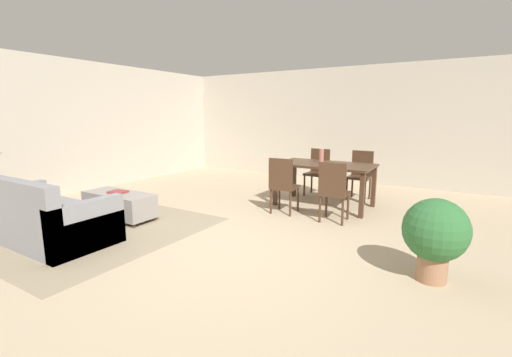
{
  "coord_description": "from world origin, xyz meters",
  "views": [
    {
      "loc": [
        2.43,
        -3.26,
        1.6
      ],
      "look_at": [
        -0.4,
        1.38,
        0.59
      ],
      "focal_mm": 24.19,
      "sensor_mm": 36.0,
      "label": 1
    }
  ],
  "objects_px": {
    "dining_chair_far_left": "(318,169)",
    "dining_chair_far_right": "(361,172)",
    "couch": "(42,218)",
    "dining_chair_near_right": "(333,189)",
    "vase_centerpiece": "(321,156)",
    "potted_plant": "(435,233)",
    "ottoman_table": "(119,204)",
    "book_on_ottoman": "(118,192)",
    "dining_chair_near_left": "(283,183)",
    "dining_table": "(325,169)"
  },
  "relations": [
    {
      "from": "book_on_ottoman",
      "to": "potted_plant",
      "type": "xyz_separation_m",
      "value": [
        4.33,
        0.27,
        0.06
      ]
    },
    {
      "from": "dining_chair_near_left",
      "to": "vase_centerpiece",
      "type": "distance_m",
      "value": 0.99
    },
    {
      "from": "dining_chair_near_right",
      "to": "dining_chair_far_right",
      "type": "distance_m",
      "value": 1.7
    },
    {
      "from": "dining_chair_far_left",
      "to": "vase_centerpiece",
      "type": "xyz_separation_m",
      "value": [
        0.34,
        -0.74,
        0.36
      ]
    },
    {
      "from": "dining_chair_near_left",
      "to": "dining_chair_far_left",
      "type": "xyz_separation_m",
      "value": [
        -0.03,
        1.61,
        0.0
      ]
    },
    {
      "from": "ottoman_table",
      "to": "potted_plant",
      "type": "height_order",
      "value": "potted_plant"
    },
    {
      "from": "dining_table",
      "to": "vase_centerpiece",
      "type": "bearing_deg",
      "value": 149.99
    },
    {
      "from": "dining_chair_far_left",
      "to": "dining_chair_far_right",
      "type": "xyz_separation_m",
      "value": [
        0.83,
        0.06,
        0.0
      ]
    },
    {
      "from": "ottoman_table",
      "to": "vase_centerpiece",
      "type": "height_order",
      "value": "vase_centerpiece"
    },
    {
      "from": "vase_centerpiece",
      "to": "potted_plant",
      "type": "distance_m",
      "value": 2.97
    },
    {
      "from": "couch",
      "to": "book_on_ottoman",
      "type": "bearing_deg",
      "value": 86.21
    },
    {
      "from": "dining_chair_near_left",
      "to": "ottoman_table",
      "type": "bearing_deg",
      "value": -142.6
    },
    {
      "from": "dining_chair_near_right",
      "to": "ottoman_table",
      "type": "bearing_deg",
      "value": -152.08
    },
    {
      "from": "dining_chair_far_left",
      "to": "potted_plant",
      "type": "bearing_deg",
      "value": -51.35
    },
    {
      "from": "dining_chair_near_left",
      "to": "book_on_ottoman",
      "type": "xyz_separation_m",
      "value": [
        -2.03,
        -1.58,
        -0.09
      ]
    },
    {
      "from": "dining_chair_near_right",
      "to": "dining_chair_far_left",
      "type": "height_order",
      "value": "same"
    },
    {
      "from": "dining_chair_far_left",
      "to": "book_on_ottoman",
      "type": "relative_size",
      "value": 3.54
    },
    {
      "from": "dining_table",
      "to": "dining_chair_near_left",
      "type": "bearing_deg",
      "value": -115.92
    },
    {
      "from": "dining_table",
      "to": "potted_plant",
      "type": "relative_size",
      "value": 2.01
    },
    {
      "from": "dining_chair_near_left",
      "to": "dining_chair_far_left",
      "type": "height_order",
      "value": "same"
    },
    {
      "from": "dining_chair_far_left",
      "to": "vase_centerpiece",
      "type": "distance_m",
      "value": 0.9
    },
    {
      "from": "dining_chair_far_right",
      "to": "vase_centerpiece",
      "type": "height_order",
      "value": "vase_centerpiece"
    },
    {
      "from": "couch",
      "to": "ottoman_table",
      "type": "xyz_separation_m",
      "value": [
        0.06,
        1.11,
        -0.05
      ]
    },
    {
      "from": "dining_chair_far_right",
      "to": "ottoman_table",
      "type": "bearing_deg",
      "value": -131.34
    },
    {
      "from": "ottoman_table",
      "to": "dining_chair_far_left",
      "type": "relative_size",
      "value": 1.3
    },
    {
      "from": "couch",
      "to": "dining_chair_far_left",
      "type": "relative_size",
      "value": 2.09
    },
    {
      "from": "couch",
      "to": "dining_chair_far_right",
      "type": "height_order",
      "value": "dining_chair_far_right"
    },
    {
      "from": "ottoman_table",
      "to": "dining_chair_near_right",
      "type": "distance_m",
      "value": 3.29
    },
    {
      "from": "dining_chair_near_right",
      "to": "dining_chair_far_left",
      "type": "bearing_deg",
      "value": 118.34
    },
    {
      "from": "dining_chair_far_right",
      "to": "vase_centerpiece",
      "type": "bearing_deg",
      "value": -121.3
    },
    {
      "from": "ottoman_table",
      "to": "dining_chair_near_right",
      "type": "bearing_deg",
      "value": 27.92
    },
    {
      "from": "ottoman_table",
      "to": "book_on_ottoman",
      "type": "relative_size",
      "value": 4.61
    },
    {
      "from": "potted_plant",
      "to": "vase_centerpiece",
      "type": "bearing_deg",
      "value": 132.5
    },
    {
      "from": "dining_chair_near_right",
      "to": "vase_centerpiece",
      "type": "xyz_separation_m",
      "value": [
        -0.54,
        0.89,
        0.36
      ]
    },
    {
      "from": "dining_chair_near_right",
      "to": "dining_chair_far_left",
      "type": "relative_size",
      "value": 1.0
    },
    {
      "from": "dining_chair_near_left",
      "to": "dining_chair_near_right",
      "type": "relative_size",
      "value": 1.0
    },
    {
      "from": "couch",
      "to": "potted_plant",
      "type": "xyz_separation_m",
      "value": [
        4.41,
        1.37,
        0.2
      ]
    },
    {
      "from": "vase_centerpiece",
      "to": "dining_chair_near_right",
      "type": "bearing_deg",
      "value": -58.79
    },
    {
      "from": "dining_chair_far_right",
      "to": "potted_plant",
      "type": "height_order",
      "value": "dining_chair_far_right"
    },
    {
      "from": "couch",
      "to": "ottoman_table",
      "type": "height_order",
      "value": "couch"
    },
    {
      "from": "book_on_ottoman",
      "to": "couch",
      "type": "bearing_deg",
      "value": -93.79
    },
    {
      "from": "ottoman_table",
      "to": "dining_chair_near_left",
      "type": "relative_size",
      "value": 1.3
    },
    {
      "from": "ottoman_table",
      "to": "dining_table",
      "type": "xyz_separation_m",
      "value": [
        2.44,
        2.38,
        0.43
      ]
    },
    {
      "from": "dining_chair_near_right",
      "to": "book_on_ottoman",
      "type": "distance_m",
      "value": 3.28
    },
    {
      "from": "dining_chair_near_right",
      "to": "potted_plant",
      "type": "bearing_deg",
      "value": -41.4
    },
    {
      "from": "dining_table",
      "to": "book_on_ottoman",
      "type": "xyz_separation_m",
      "value": [
        -2.43,
        -2.39,
        -0.24
      ]
    },
    {
      "from": "dining_chair_near_right",
      "to": "potted_plant",
      "type": "xyz_separation_m",
      "value": [
        1.45,
        -1.27,
        -0.03
      ]
    },
    {
      "from": "dining_chair_far_right",
      "to": "book_on_ottoman",
      "type": "relative_size",
      "value": 3.54
    },
    {
      "from": "dining_chair_near_right",
      "to": "book_on_ottoman",
      "type": "relative_size",
      "value": 3.54
    },
    {
      "from": "vase_centerpiece",
      "to": "book_on_ottoman",
      "type": "relative_size",
      "value": 0.94
    }
  ]
}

